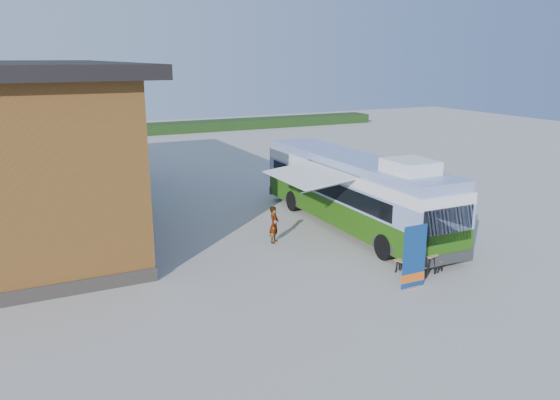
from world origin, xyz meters
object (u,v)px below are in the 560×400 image
person_a (274,225)px  picnic_table (420,257)px  banner (414,262)px  slurry_tanker (115,174)px  bus (353,189)px  person_b (119,187)px

person_a → picnic_table: bearing=-101.6°
banner → slurry_tanker: bearing=112.3°
person_a → slurry_tanker: 11.69m
picnic_table → person_a: (-3.39, 5.36, 0.20)m
banner → person_a: banner is taller
bus → person_a: size_ratio=7.85×
bus → banner: size_ratio=5.58×
person_b → banner: bearing=66.0°
banner → picnic_table: size_ratio=1.34×
picnic_table → banner: bearing=-152.7°
banner → slurry_tanker: slurry_tanker is taller
person_a → person_b: size_ratio=0.89×
banner → person_a: (-2.28, 6.36, -0.12)m
picnic_table → bus: bearing=67.4°
banner → picnic_table: 1.52m
banner → slurry_tanker: 18.42m
bus → person_a: (-4.20, -0.34, -1.04)m
person_a → slurry_tanker: bearing=70.2°
banner → person_b: size_ratio=1.25×
slurry_tanker → person_a: bearing=-69.4°
bus → person_b: (-8.95, 9.23, -0.94)m
banner → person_a: bearing=109.6°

